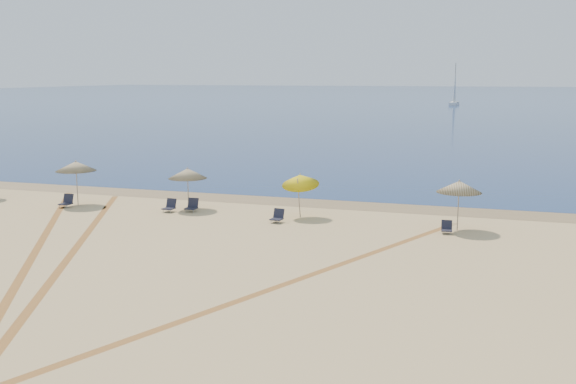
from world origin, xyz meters
name	(u,v)px	position (x,y,z in m)	size (l,w,h in m)	color
ocean	(456,96)	(0.00, 225.00, 0.01)	(500.00, 500.00, 0.00)	#0C2151
wet_sand	(308,202)	(0.00, 24.00, 0.00)	(500.00, 500.00, 0.00)	olive
umbrella_1	(76,166)	(-12.45, 19.47, 2.23)	(2.28, 2.28, 2.58)	gray
umbrella_2	(188,173)	(-5.84, 20.20, 2.00)	(2.13, 2.13, 2.34)	gray
umbrella_3	(300,180)	(0.67, 19.96, 1.99)	(1.95, 2.03, 2.51)	gray
umbrella_4	(459,187)	(8.69, 19.36, 2.12)	(2.14, 2.14, 2.47)	gray
chair_2	(67,201)	(-12.67, 18.74, 0.32)	(0.60, 0.70, 0.72)	black
chair_3	(170,206)	(-6.52, 19.28, 0.31)	(0.64, 0.73, 0.70)	black
chair_4	(192,206)	(-5.38, 19.68, 0.32)	(0.60, 0.70, 0.72)	black
chair_5	(278,216)	(-0.10, 18.49, 0.30)	(0.65, 0.73, 0.68)	black
chair_6	(447,228)	(8.23, 18.60, 0.26)	(0.54, 0.62, 0.60)	black
sailboat_1	(455,92)	(2.54, 154.82, 3.09)	(2.26, 6.98, 10.23)	white
tire_tracks	(110,264)	(-4.17, 9.53, 0.00)	(49.24, 41.87, 0.00)	tan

